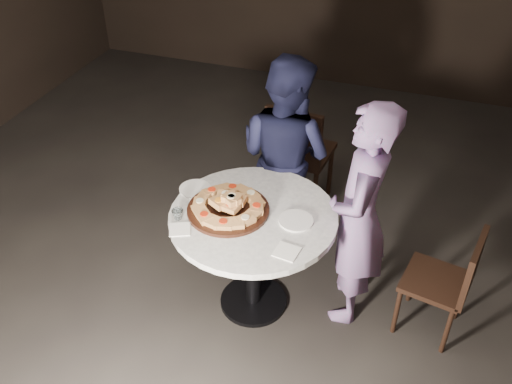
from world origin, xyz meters
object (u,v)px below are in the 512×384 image
at_px(water_glass, 178,214).
at_px(diner_navy, 285,155).
at_px(focaccia_pile, 229,204).
at_px(diner_teal, 359,218).
at_px(chair_far, 298,150).
at_px(serving_board, 228,210).
at_px(table, 253,233).
at_px(chair_right, 450,279).

relative_size(water_glass, diner_navy, 0.05).
height_order(focaccia_pile, diner_teal, diner_teal).
height_order(chair_far, diner_teal, diner_teal).
bearing_deg(serving_board, diner_teal, 14.87).
xyz_separation_m(diner_navy, diner_teal, (0.61, -0.52, 0.02)).
height_order(focaccia_pile, water_glass, focaccia_pile).
height_order(serving_board, focaccia_pile, focaccia_pile).
distance_m(water_glass, diner_navy, 0.96).
distance_m(serving_board, focaccia_pile, 0.04).
height_order(table, chair_right, chair_right).
xyz_separation_m(serving_board, diner_navy, (0.13, 0.72, -0.03)).
bearing_deg(focaccia_pile, serving_board, -178.33).
height_order(table, focaccia_pile, focaccia_pile).
distance_m(serving_board, diner_teal, 0.77).
xyz_separation_m(chair_right, diner_teal, (-0.58, 0.02, 0.30)).
xyz_separation_m(water_glass, chair_far, (0.38, 1.27, -0.24)).
bearing_deg(serving_board, water_glass, -147.19).
bearing_deg(diner_teal, diner_navy, -133.52).
distance_m(focaccia_pile, diner_teal, 0.77).
xyz_separation_m(serving_board, focaccia_pile, (0.00, 0.00, 0.04)).
bearing_deg(chair_right, diner_navy, -103.53).
distance_m(chair_right, diner_teal, 0.65).
bearing_deg(diner_teal, table, -75.97).
bearing_deg(chair_right, diner_teal, -80.59).
xyz_separation_m(chair_far, diner_navy, (0.01, -0.39, 0.19)).
bearing_deg(diner_navy, serving_board, 100.03).
distance_m(serving_board, diner_navy, 0.73).
bearing_deg(chair_far, diner_navy, 96.83).
bearing_deg(chair_right, focaccia_pile, -71.20).
distance_m(table, diner_navy, 0.71).
distance_m(table, chair_right, 1.19).
bearing_deg(chair_right, serving_board, -71.22).
height_order(focaccia_pile, chair_far, chair_far).
bearing_deg(serving_board, table, 6.77).
relative_size(focaccia_pile, chair_right, 0.57).
bearing_deg(water_glass, chair_right, 12.35).
distance_m(serving_board, chair_far, 1.14).
xyz_separation_m(table, diner_teal, (0.59, 0.18, 0.14)).
relative_size(serving_board, focaccia_pile, 1.12).
height_order(water_glass, chair_far, chair_far).
distance_m(diner_navy, diner_teal, 0.80).
bearing_deg(chair_right, water_glass, -66.73).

